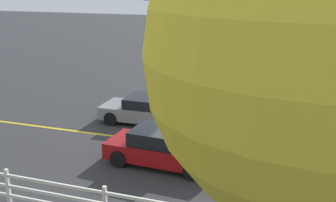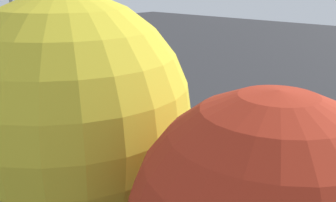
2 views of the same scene
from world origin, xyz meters
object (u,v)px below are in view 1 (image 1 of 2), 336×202
object	(u,v)px
car_0	(147,110)
car_4	(302,127)
tree_0	(322,56)
car_2	(162,148)

from	to	relation	value
car_0	car_4	distance (m)	6.99
tree_0	car_2	bearing A→B (deg)	-54.37
car_0	car_2	xyz separation A→B (m)	(-2.17, 4.04, 0.00)
car_2	tree_0	distance (m)	9.60
car_4	tree_0	size ratio (longest dim) A/B	0.54
car_2	car_4	distance (m)	6.04
car_4	car_2	bearing A→B (deg)	37.34
car_0	car_2	bearing A→B (deg)	117.83
tree_0	car_0	bearing A→B (deg)	-57.02
tree_0	car_4	bearing A→B (deg)	-89.94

